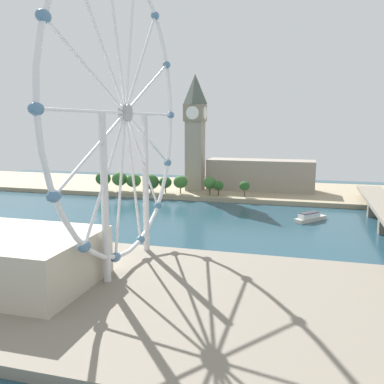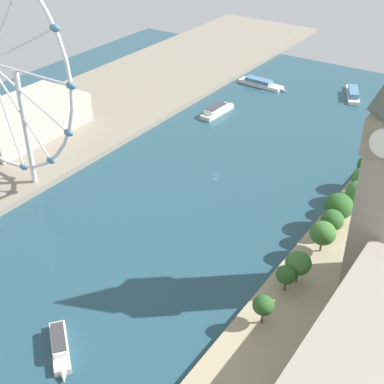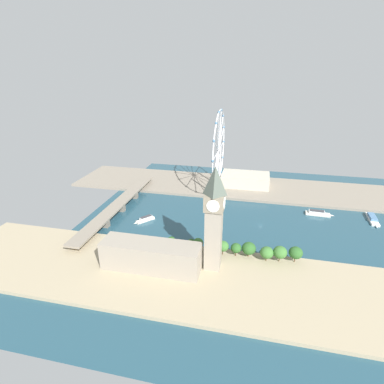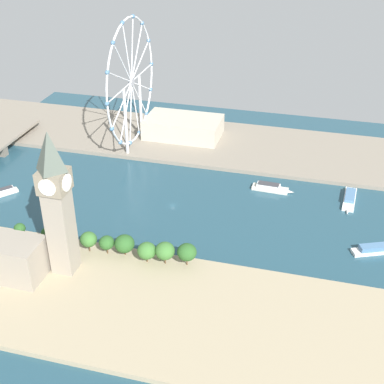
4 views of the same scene
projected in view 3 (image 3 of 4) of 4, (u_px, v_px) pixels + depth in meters
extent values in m
plane|color=#234756|center=(260.00, 225.00, 315.14)|extent=(375.91, 375.91, 0.00)
cube|color=tan|center=(259.00, 288.00, 221.54)|extent=(90.00, 520.00, 3.00)
cube|color=gray|center=(261.00, 189.00, 407.60)|extent=(90.00, 520.00, 3.00)
cube|color=gray|center=(213.00, 239.00, 234.48)|extent=(12.47, 12.47, 51.07)
cube|color=gray|center=(214.00, 202.00, 222.54)|extent=(14.47, 14.47, 12.25)
pyramid|color=#4C564C|center=(215.00, 181.00, 216.11)|extent=(13.10, 13.10, 21.78)
cylinder|color=white|center=(205.00, 201.00, 224.05)|extent=(9.48, 0.50, 9.48)
cylinder|color=white|center=(225.00, 203.00, 221.02)|extent=(9.48, 0.50, 9.48)
cylinder|color=white|center=(216.00, 198.00, 229.30)|extent=(0.50, 9.48, 9.48)
cylinder|color=white|center=(213.00, 206.00, 215.77)|extent=(0.50, 9.48, 9.48)
cube|color=gray|center=(151.00, 256.00, 237.99)|extent=(22.00, 79.12, 22.75)
cylinder|color=#513823|center=(295.00, 260.00, 248.78)|extent=(0.80, 0.80, 4.46)
ellipsoid|color=#285623|center=(296.00, 253.00, 246.24)|extent=(11.21, 11.21, 10.09)
cylinder|color=#513823|center=(279.00, 259.00, 249.50)|extent=(0.80, 0.80, 4.33)
ellipsoid|color=#386B2D|center=(280.00, 252.00, 246.96)|extent=(11.42, 11.42, 10.28)
cylinder|color=#513823|center=(266.00, 259.00, 250.71)|extent=(0.80, 0.80, 3.45)
ellipsoid|color=#386B2D|center=(267.00, 253.00, 248.40)|extent=(11.02, 11.02, 9.92)
cylinder|color=#513823|center=(248.00, 255.00, 256.58)|extent=(0.80, 0.80, 3.15)
ellipsoid|color=#285623|center=(249.00, 248.00, 254.20)|extent=(11.85, 11.85, 10.67)
cylinder|color=#513823|center=(236.00, 254.00, 257.24)|extent=(0.80, 0.80, 4.03)
ellipsoid|color=#285623|center=(236.00, 248.00, 255.09)|extent=(9.18, 9.18, 8.26)
cylinder|color=#513823|center=(223.00, 252.00, 258.90)|extent=(0.80, 0.80, 4.37)
ellipsoid|color=#386B2D|center=(223.00, 246.00, 256.56)|extent=(10.07, 10.07, 9.06)
cylinder|color=#513823|center=(198.00, 249.00, 263.36)|extent=(0.80, 0.80, 4.81)
ellipsoid|color=#386B2D|center=(198.00, 243.00, 261.04)|extent=(9.31, 9.31, 8.38)
cylinder|color=#513823|center=(191.00, 247.00, 266.07)|extent=(0.80, 0.80, 4.29)
ellipsoid|color=#285623|center=(191.00, 243.00, 264.19)|extent=(7.13, 7.13, 6.41)
cylinder|color=#513823|center=(171.00, 245.00, 269.06)|extent=(0.80, 0.80, 4.69)
ellipsoid|color=#285623|center=(171.00, 240.00, 267.10)|extent=(7.10, 7.10, 6.39)
torus|color=silver|center=(219.00, 150.00, 378.49)|extent=(100.29, 1.59, 100.29)
cylinder|color=#99999E|center=(219.00, 150.00, 378.49)|extent=(5.92, 3.00, 5.92)
cylinder|color=silver|center=(221.00, 146.00, 400.79)|extent=(49.35, 0.95, 0.95)
cylinder|color=silver|center=(221.00, 138.00, 394.54)|extent=(44.88, 0.95, 22.27)
cylinder|color=silver|center=(221.00, 133.00, 385.11)|extent=(31.51, 0.95, 39.18)
cylinder|color=silver|center=(220.00, 130.00, 374.37)|extent=(11.91, 0.95, 48.33)
cylinder|color=silver|center=(219.00, 132.00, 364.45)|extent=(11.91, 0.95, 48.33)
cylinder|color=silver|center=(217.00, 138.00, 357.31)|extent=(31.51, 0.95, 39.18)
cylinder|color=silver|center=(216.00, 146.00, 354.36)|extent=(44.88, 0.95, 22.27)
cylinder|color=silver|center=(216.00, 155.00, 356.19)|extent=(49.35, 0.95, 0.95)
cylinder|color=silver|center=(216.00, 163.00, 362.44)|extent=(44.88, 0.95, 22.27)
cylinder|color=silver|center=(216.00, 168.00, 371.87)|extent=(31.51, 0.95, 39.18)
cylinder|color=silver|center=(217.00, 170.00, 382.61)|extent=(11.91, 0.95, 48.33)
cylinder|color=silver|center=(219.00, 167.00, 392.53)|extent=(11.91, 0.95, 48.33)
cylinder|color=silver|center=(220.00, 162.00, 399.67)|extent=(31.51, 0.95, 39.18)
cylinder|color=silver|center=(221.00, 154.00, 402.62)|extent=(44.88, 0.95, 22.27)
ellipsoid|color=teal|center=(224.00, 142.00, 423.09)|extent=(4.80, 3.20, 3.20)
ellipsoid|color=teal|center=(224.00, 127.00, 410.59)|extent=(4.80, 3.20, 3.20)
ellipsoid|color=teal|center=(223.00, 116.00, 391.73)|extent=(4.80, 3.20, 3.20)
ellipsoid|color=teal|center=(221.00, 110.00, 370.26)|extent=(4.80, 3.20, 3.20)
ellipsoid|color=teal|center=(219.00, 112.00, 350.41)|extent=(4.80, 3.20, 3.20)
ellipsoid|color=teal|center=(216.00, 123.00, 336.12)|extent=(4.80, 3.20, 3.20)
ellipsoid|color=teal|center=(214.00, 141.00, 330.23)|extent=(4.80, 3.20, 3.20)
ellipsoid|color=teal|center=(213.00, 161.00, 333.89)|extent=(4.80, 3.20, 3.20)
ellipsoid|color=teal|center=(213.00, 178.00, 346.39)|extent=(4.80, 3.20, 3.20)
ellipsoid|color=teal|center=(214.00, 187.00, 365.25)|extent=(4.80, 3.20, 3.20)
ellipsoid|color=teal|center=(216.00, 189.00, 386.72)|extent=(4.80, 3.20, 3.20)
ellipsoid|color=teal|center=(219.00, 183.00, 406.57)|extent=(4.80, 3.20, 3.20)
ellipsoid|color=teal|center=(221.00, 172.00, 420.86)|extent=(4.80, 3.20, 3.20)
ellipsoid|color=teal|center=(223.00, 157.00, 426.75)|extent=(4.80, 3.20, 3.20)
cylinder|color=silver|center=(220.00, 167.00, 404.31)|extent=(2.40, 2.40, 54.13)
cylinder|color=silver|center=(216.00, 175.00, 373.10)|extent=(2.40, 2.40, 54.13)
cube|color=#BCB29E|center=(245.00, 180.00, 413.26)|extent=(38.16, 64.17, 16.16)
cube|color=gray|center=(119.00, 204.00, 344.28)|extent=(187.91, 15.55, 2.00)
cube|color=#70685B|center=(103.00, 223.00, 311.21)|extent=(6.00, 14.00, 7.80)
cube|color=#70685B|center=(119.00, 208.00, 346.12)|extent=(6.00, 14.00, 7.80)
cube|color=#70685B|center=(132.00, 195.00, 381.04)|extent=(6.00, 14.00, 7.80)
cube|color=white|center=(372.00, 219.00, 325.13)|extent=(31.77, 9.92, 2.14)
cone|color=white|center=(377.00, 227.00, 308.98)|extent=(5.77, 2.52, 2.14)
cube|color=teal|center=(373.00, 217.00, 325.67)|extent=(18.74, 7.79, 2.39)
cube|color=beige|center=(318.00, 214.00, 336.30)|extent=(8.48, 26.27, 2.53)
cone|color=beige|center=(332.00, 216.00, 332.60)|extent=(2.75, 4.79, 2.53)
cube|color=white|center=(317.00, 212.00, 335.69)|extent=(6.88, 16.98, 2.44)
cube|color=#38383D|center=(317.00, 211.00, 335.13)|extent=(6.51, 15.30, 0.49)
cube|color=beige|center=(145.00, 220.00, 323.31)|extent=(19.60, 17.34, 2.23)
cone|color=beige|center=(135.00, 223.00, 316.30)|extent=(4.36, 4.14, 2.23)
cube|color=white|center=(146.00, 218.00, 323.06)|extent=(13.45, 12.10, 2.29)
cube|color=#38383D|center=(146.00, 217.00, 322.53)|extent=(12.25, 11.07, 0.51)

